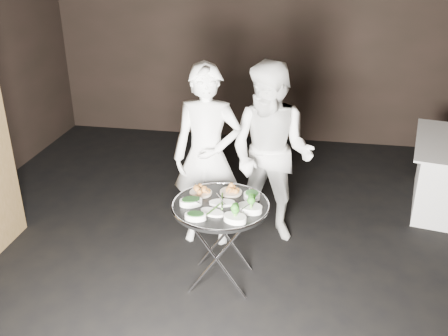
% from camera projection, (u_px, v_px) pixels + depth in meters
% --- Properties ---
extents(floor, '(6.00, 7.00, 0.05)m').
position_uv_depth(floor, '(238.00, 302.00, 3.88)').
color(floor, black).
rests_on(floor, ground).
extents(wall_back, '(6.00, 0.05, 3.00)m').
position_uv_depth(wall_back, '(280.00, 28.00, 6.39)').
color(wall_back, black).
rests_on(wall_back, floor).
extents(tray_stand, '(0.47, 0.40, 0.69)m').
position_uv_depth(tray_stand, '(221.00, 241.00, 3.92)').
color(tray_stand, silver).
rests_on(tray_stand, floor).
extents(serving_tray, '(0.75, 0.75, 0.04)m').
position_uv_depth(serving_tray, '(221.00, 206.00, 3.78)').
color(serving_tray, black).
rests_on(serving_tray, tray_stand).
extents(potato_plate_a, '(0.18, 0.18, 0.06)m').
position_uv_depth(potato_plate_a, '(201.00, 190.00, 3.93)').
color(potato_plate_a, beige).
rests_on(potato_plate_a, serving_tray).
extents(potato_plate_b, '(0.18, 0.18, 0.06)m').
position_uv_depth(potato_plate_b, '(231.00, 190.00, 3.94)').
color(potato_plate_b, beige).
rests_on(potato_plate_b, serving_tray).
extents(greens_bowl, '(0.13, 0.13, 0.07)m').
position_uv_depth(greens_bowl, '(252.00, 195.00, 3.85)').
color(greens_bowl, white).
rests_on(greens_bowl, serving_tray).
extents(asparagus_plate_a, '(0.21, 0.14, 0.04)m').
position_uv_depth(asparagus_plate_a, '(222.00, 202.00, 3.78)').
color(asparagus_plate_a, white).
rests_on(asparagus_plate_a, serving_tray).
extents(asparagus_plate_b, '(0.21, 0.16, 0.04)m').
position_uv_depth(asparagus_plate_b, '(212.00, 211.00, 3.65)').
color(asparagus_plate_b, white).
rests_on(asparagus_plate_b, serving_tray).
extents(spinach_bowl_a, '(0.20, 0.17, 0.07)m').
position_uv_depth(spinach_bowl_a, '(191.00, 201.00, 3.77)').
color(spinach_bowl_a, white).
rests_on(spinach_bowl_a, serving_tray).
extents(spinach_bowl_b, '(0.16, 0.11, 0.06)m').
position_uv_depth(spinach_bowl_b, '(195.00, 215.00, 3.58)').
color(spinach_bowl_b, white).
rests_on(spinach_bowl_b, serving_tray).
extents(broccoli_bowl_a, '(0.21, 0.17, 0.08)m').
position_uv_depth(broccoli_bowl_a, '(250.00, 207.00, 3.68)').
color(broccoli_bowl_a, white).
rests_on(broccoli_bowl_a, serving_tray).
extents(broccoli_bowl_b, '(0.20, 0.17, 0.07)m').
position_uv_depth(broccoli_bowl_b, '(235.00, 217.00, 3.55)').
color(broccoli_bowl_b, white).
rests_on(broccoli_bowl_b, serving_tray).
extents(serving_utensils, '(0.58, 0.43, 0.01)m').
position_uv_depth(serving_utensils, '(224.00, 195.00, 3.82)').
color(serving_utensils, silver).
rests_on(serving_utensils, serving_tray).
extents(waiter_left, '(0.62, 0.43, 1.64)m').
position_uv_depth(waiter_left, '(207.00, 157.00, 4.33)').
color(waiter_left, white).
rests_on(waiter_left, floor).
extents(waiter_right, '(0.94, 0.83, 1.64)m').
position_uv_depth(waiter_right, '(271.00, 154.00, 4.39)').
color(waiter_right, white).
rests_on(waiter_right, floor).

